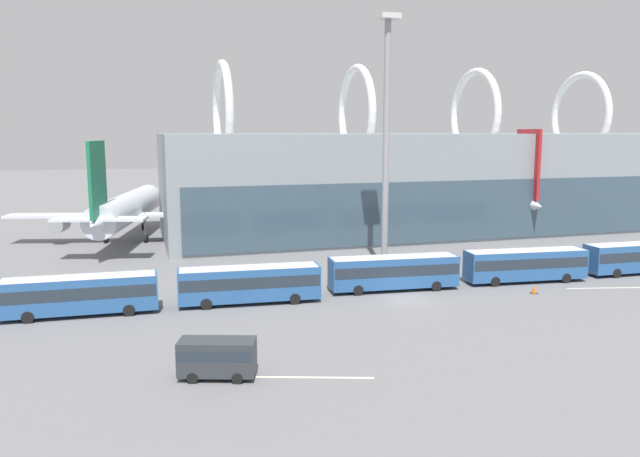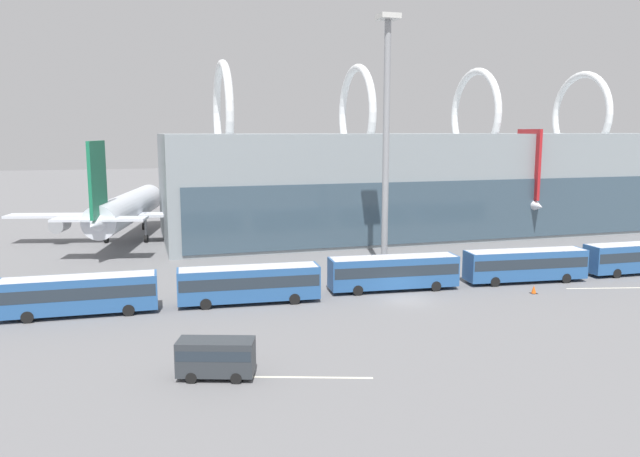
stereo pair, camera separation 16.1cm
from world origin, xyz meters
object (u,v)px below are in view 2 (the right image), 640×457
object	(u,v)px
floodlight_mast	(386,127)
shuttle_bus_3	(394,271)
shuttle_bus_2	(249,282)
shuttle_bus_4	(525,263)
airliner_at_gate_far	(483,193)
service_van_foreground	(216,356)
airliner_at_gate_near	(126,209)
traffic_cone_2	(534,289)
shuttle_bus_1	(80,293)
shuttle_bus_5	(640,256)

from	to	relation	value
floodlight_mast	shuttle_bus_3	bearing A→B (deg)	-106.69
shuttle_bus_2	shuttle_bus_4	distance (m)	28.81
airliner_at_gate_far	service_van_foreground	size ratio (longest dim) A/B	8.31
shuttle_bus_4	airliner_at_gate_near	bearing A→B (deg)	143.15
airliner_at_gate_far	airliner_at_gate_near	bearing A→B (deg)	101.79
shuttle_bus_2	traffic_cone_2	size ratio (longest dim) A/B	16.10
shuttle_bus_3	floodlight_mast	size ratio (longest dim) A/B	0.46
airliner_at_gate_far	floodlight_mast	bearing A→B (deg)	143.00
airliner_at_gate_far	shuttle_bus_1	world-z (taller)	airliner_at_gate_far
shuttle_bus_4	shuttle_bus_5	bearing A→B (deg)	4.97
shuttle_bus_2	shuttle_bus_3	xyz separation A→B (m)	(14.40, 0.63, 0.00)
shuttle_bus_4	shuttle_bus_2	bearing A→B (deg)	-174.75
floodlight_mast	traffic_cone_2	distance (m)	22.97
airliner_at_gate_far	shuttle_bus_1	xyz separation A→B (m)	(-62.03, -39.20, -3.06)
airliner_at_gate_far	shuttle_bus_5	bearing A→B (deg)	-177.92
traffic_cone_2	shuttle_bus_2	bearing A→B (deg)	170.73
airliner_at_gate_near	floodlight_mast	distance (m)	40.26
airliner_at_gate_near	shuttle_bus_1	xyz separation A→B (m)	(-3.47, -35.75, -2.73)
airliner_at_gate_near	traffic_cone_2	size ratio (longest dim) A/B	42.99
airliner_at_gate_near	traffic_cone_2	xyz separation A→B (m)	(37.84, -40.50, -4.30)
shuttle_bus_2	shuttle_bus_3	size ratio (longest dim) A/B	1.00
airliner_at_gate_far	floodlight_mast	size ratio (longest dim) A/B	1.55
airliner_at_gate_near	shuttle_bus_2	world-z (taller)	airliner_at_gate_near
airliner_at_gate_far	shuttle_bus_4	world-z (taller)	airliner_at_gate_far
shuttle_bus_1	service_van_foreground	world-z (taller)	shuttle_bus_1
airliner_at_gate_near	airliner_at_gate_far	bearing A→B (deg)	-73.82
shuttle_bus_3	airliner_at_gate_far	bearing A→B (deg)	54.25
airliner_at_gate_far	traffic_cone_2	xyz separation A→B (m)	(-20.73, -43.95, -4.63)
shuttle_bus_3	traffic_cone_2	distance (m)	13.56
airliner_at_gate_far	shuttle_bus_4	size ratio (longest dim) A/B	3.33
shuttle_bus_4	shuttle_bus_5	distance (m)	14.40
shuttle_bus_3	shuttle_bus_5	world-z (taller)	same
shuttle_bus_5	traffic_cone_2	bearing A→B (deg)	-164.20
shuttle_bus_3	shuttle_bus_5	xyz separation A→B (m)	(28.81, -0.90, 0.00)
airliner_at_gate_near	floodlight_mast	xyz separation A→B (m)	(27.97, -26.71, 11.19)
service_van_foreground	airliner_at_gate_far	bearing A→B (deg)	64.71
traffic_cone_2	floodlight_mast	bearing A→B (deg)	125.59
shuttle_bus_2	service_van_foreground	distance (m)	17.34
service_van_foreground	floodlight_mast	distance (m)	37.03
shuttle_bus_3	service_van_foreground	size ratio (longest dim) A/B	2.49
shuttle_bus_5	shuttle_bus_4	bearing A→B (deg)	-178.93
shuttle_bus_1	shuttle_bus_5	bearing A→B (deg)	1.06
airliner_at_gate_far	service_van_foreground	xyz separation A→B (m)	(-52.70, -56.13, -3.57)
service_van_foreground	traffic_cone_2	bearing A→B (deg)	38.76
airliner_at_gate_near	traffic_cone_2	world-z (taller)	airliner_at_gate_near
shuttle_bus_4	service_van_foreground	distance (m)	37.66
shuttle_bus_1	floodlight_mast	bearing A→B (deg)	17.73
shuttle_bus_2	shuttle_bus_3	bearing A→B (deg)	6.72
shuttle_bus_3	shuttle_bus_5	bearing A→B (deg)	2.95
airliner_at_gate_near	service_van_foreground	size ratio (longest dim) A/B	6.64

